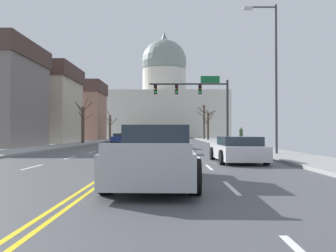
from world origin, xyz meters
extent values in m
cube|color=#49494E|center=(0.00, 0.00, -0.03)|extent=(14.00, 180.00, 0.06)
cube|color=yellow|center=(-0.12, 0.00, 0.00)|extent=(0.10, 176.40, 0.00)
cube|color=yellow|center=(0.12, 0.00, 0.00)|extent=(0.10, 176.40, 0.00)
cube|color=silver|center=(3.50, -13.70, 0.00)|extent=(0.12, 2.20, 0.00)
cube|color=silver|center=(3.50, -8.50, 0.00)|extent=(0.12, 2.20, 0.00)
cube|color=silver|center=(3.50, -3.30, 0.00)|extent=(0.12, 2.20, 0.00)
cube|color=silver|center=(3.50, 1.90, 0.00)|extent=(0.12, 2.20, 0.00)
cube|color=silver|center=(3.50, 7.10, 0.00)|extent=(0.12, 2.20, 0.00)
cube|color=silver|center=(3.50, 12.30, 0.00)|extent=(0.12, 2.20, 0.00)
cube|color=silver|center=(3.50, 17.50, 0.00)|extent=(0.12, 2.20, 0.00)
cube|color=silver|center=(3.50, 22.70, 0.00)|extent=(0.12, 2.20, 0.00)
cube|color=silver|center=(3.50, 27.90, 0.00)|extent=(0.12, 2.20, 0.00)
cube|color=silver|center=(3.50, 33.10, 0.00)|extent=(0.12, 2.20, 0.00)
cube|color=silver|center=(3.50, 38.30, 0.00)|extent=(0.12, 2.20, 0.00)
cube|color=silver|center=(3.50, 43.50, 0.00)|extent=(0.12, 2.20, 0.00)
cube|color=silver|center=(3.50, 48.70, 0.00)|extent=(0.12, 2.20, 0.00)
cube|color=silver|center=(3.50, 53.90, 0.00)|extent=(0.12, 2.20, 0.00)
cube|color=silver|center=(3.50, 59.10, 0.00)|extent=(0.12, 2.20, 0.00)
cube|color=silver|center=(3.50, 64.30, 0.00)|extent=(0.12, 2.20, 0.00)
cube|color=silver|center=(-3.50, -8.50, 0.00)|extent=(0.12, 2.20, 0.00)
cube|color=silver|center=(-3.50, -3.30, 0.00)|extent=(0.12, 2.20, 0.00)
cube|color=silver|center=(-3.50, 1.90, 0.00)|extent=(0.12, 2.20, 0.00)
cube|color=silver|center=(-3.50, 7.10, 0.00)|extent=(0.12, 2.20, 0.00)
cube|color=silver|center=(-3.50, 12.30, 0.00)|extent=(0.12, 2.20, 0.00)
cube|color=silver|center=(-3.50, 17.50, 0.00)|extent=(0.12, 2.20, 0.00)
cube|color=silver|center=(-3.50, 22.70, 0.00)|extent=(0.12, 2.20, 0.00)
cube|color=silver|center=(-3.50, 27.90, 0.00)|extent=(0.12, 2.20, 0.00)
cube|color=silver|center=(-3.50, 33.10, 0.00)|extent=(0.12, 2.20, 0.00)
cube|color=silver|center=(-3.50, 38.30, 0.00)|extent=(0.12, 2.20, 0.00)
cube|color=silver|center=(-3.50, 43.50, 0.00)|extent=(0.12, 2.20, 0.00)
cube|color=silver|center=(-3.50, 48.70, 0.00)|extent=(0.12, 2.20, 0.00)
cube|color=silver|center=(-3.50, 53.90, 0.00)|extent=(0.12, 2.20, 0.00)
cube|color=silver|center=(-3.50, 59.10, 0.00)|extent=(0.12, 2.20, 0.00)
cube|color=silver|center=(-3.50, 64.30, 0.00)|extent=(0.12, 2.20, 0.00)
cube|color=gray|center=(8.50, 0.00, 0.07)|extent=(3.00, 180.00, 0.14)
cube|color=gray|center=(-8.50, 0.00, 0.07)|extent=(3.00, 180.00, 0.14)
cylinder|color=#28282D|center=(7.60, 12.76, 3.37)|extent=(0.22, 0.22, 6.47)
cylinder|color=#28282D|center=(3.70, 12.76, 6.21)|extent=(7.80, 0.16, 0.16)
cube|color=black|center=(4.87, 12.76, 5.65)|extent=(0.32, 0.28, 0.92)
sphere|color=#330504|center=(4.87, 12.60, 5.93)|extent=(0.22, 0.22, 0.22)
sphere|color=#332B05|center=(4.87, 12.60, 5.65)|extent=(0.22, 0.22, 0.22)
sphere|color=#19CC47|center=(4.87, 12.60, 5.37)|extent=(0.22, 0.22, 0.22)
cube|color=black|center=(2.53, 12.76, 5.65)|extent=(0.32, 0.28, 0.92)
sphere|color=#330504|center=(2.53, 12.60, 5.93)|extent=(0.22, 0.22, 0.22)
sphere|color=#332B05|center=(2.53, 12.60, 5.65)|extent=(0.22, 0.22, 0.22)
sphere|color=#19CC47|center=(2.53, 12.60, 5.37)|extent=(0.22, 0.22, 0.22)
cube|color=black|center=(0.42, 12.76, 5.65)|extent=(0.32, 0.28, 0.92)
sphere|color=#330504|center=(0.42, 12.60, 5.93)|extent=(0.22, 0.22, 0.22)
sphere|color=#332B05|center=(0.42, 12.60, 5.65)|extent=(0.22, 0.22, 0.22)
sphere|color=#19CC47|center=(0.42, 12.60, 5.37)|extent=(0.22, 0.22, 0.22)
cube|color=#146033|center=(5.88, 12.78, 6.66)|extent=(1.90, 0.06, 0.70)
cylinder|color=#333338|center=(8.20, -1.63, 4.54)|extent=(0.14, 0.14, 8.81)
cylinder|color=#333338|center=(7.37, -1.63, 8.80)|extent=(1.65, 0.09, 0.09)
cube|color=#B2B2AD|center=(6.55, -1.63, 8.73)|extent=(0.56, 0.24, 0.16)
cube|color=beige|center=(0.00, 78.14, 6.14)|extent=(34.35, 22.27, 12.27)
cylinder|color=beige|center=(0.00, 78.14, 15.73)|extent=(12.35, 12.35, 6.91)
sphere|color=gray|center=(0.00, 78.14, 21.40)|extent=(12.69, 12.69, 12.69)
cone|color=gray|center=(0.00, 78.14, 28.94)|extent=(1.80, 1.80, 2.40)
cube|color=#1E7247|center=(1.95, 8.04, 0.50)|extent=(1.91, 4.62, 0.69)
cube|color=#232D38|center=(1.94, 7.68, 1.05)|extent=(1.63, 2.07, 0.40)
cylinder|color=black|center=(1.08, 9.48, 0.32)|extent=(0.24, 0.65, 0.64)
cylinder|color=black|center=(2.88, 9.44, 0.32)|extent=(0.24, 0.65, 0.64)
cylinder|color=black|center=(1.02, 6.64, 0.32)|extent=(0.24, 0.65, 0.64)
cylinder|color=black|center=(2.81, 6.60, 0.32)|extent=(0.24, 0.65, 0.64)
cube|color=black|center=(1.59, 0.60, 0.45)|extent=(1.94, 4.29, 0.58)
cube|color=#232D38|center=(1.59, 0.36, 0.94)|extent=(1.67, 2.03, 0.41)
cylinder|color=black|center=(0.70, 1.93, 0.32)|extent=(0.23, 0.64, 0.64)
cylinder|color=black|center=(2.54, 1.89, 0.32)|extent=(0.23, 0.64, 0.64)
cylinder|color=black|center=(0.64, -0.70, 0.32)|extent=(0.23, 0.64, 0.64)
cylinder|color=black|center=(2.49, -0.74, 0.32)|extent=(0.23, 0.64, 0.64)
cube|color=silver|center=(5.08, -6.00, 0.48)|extent=(2.01, 4.69, 0.63)
cube|color=#232D38|center=(5.09, -6.45, 0.99)|extent=(1.73, 2.33, 0.40)
cylinder|color=black|center=(4.09, -4.58, 0.32)|extent=(0.24, 0.65, 0.64)
cylinder|color=black|center=(5.99, -4.53, 0.32)|extent=(0.24, 0.65, 0.64)
cylinder|color=black|center=(4.17, -7.46, 0.32)|extent=(0.24, 0.65, 0.64)
cylinder|color=black|center=(6.06, -7.41, 0.32)|extent=(0.24, 0.65, 0.64)
cube|color=#ADB2B7|center=(1.59, -13.01, 0.58)|extent=(2.11, 5.60, 0.72)
cube|color=#1E2833|center=(1.61, -12.24, 1.26)|extent=(1.86, 1.94, 0.64)
cube|color=#ADB2B7|center=(1.52, -15.73, 1.05)|extent=(1.81, 0.15, 0.22)
cylinder|color=black|center=(0.65, -11.32, 0.40)|extent=(0.30, 0.81, 0.80)
cylinder|color=black|center=(2.62, -11.37, 0.40)|extent=(0.30, 0.81, 0.80)
cylinder|color=black|center=(0.56, -14.65, 0.40)|extent=(0.30, 0.81, 0.80)
cylinder|color=black|center=(2.53, -14.70, 0.40)|extent=(0.30, 0.81, 0.80)
cube|color=silver|center=(-1.86, 18.24, 0.47)|extent=(1.89, 4.69, 0.61)
cube|color=#232D38|center=(-1.85, 18.43, 0.99)|extent=(1.62, 2.33, 0.43)
cylinder|color=black|center=(-1.00, 16.78, 0.32)|extent=(0.23, 0.64, 0.64)
cylinder|color=black|center=(-2.78, 16.82, 0.32)|extent=(0.23, 0.64, 0.64)
cylinder|color=black|center=(-0.93, 19.66, 0.32)|extent=(0.23, 0.64, 0.64)
cylinder|color=black|center=(-2.71, 19.70, 0.32)|extent=(0.23, 0.64, 0.64)
cube|color=navy|center=(-5.27, 27.52, 0.49)|extent=(1.90, 4.71, 0.65)
cube|color=#232D38|center=(-5.27, 27.70, 1.02)|extent=(1.66, 2.11, 0.42)
cylinder|color=black|center=(-4.35, 26.06, 0.32)|extent=(0.23, 0.64, 0.64)
cylinder|color=black|center=(-6.21, 26.07, 0.32)|extent=(0.23, 0.64, 0.64)
cylinder|color=black|center=(-4.33, 28.97, 0.32)|extent=(0.23, 0.64, 0.64)
cylinder|color=black|center=(-6.19, 28.99, 0.32)|extent=(0.23, 0.64, 0.64)
cube|color=#B71414|center=(-5.22, 36.40, 0.48)|extent=(1.82, 4.59, 0.65)
cube|color=#232D38|center=(-5.22, 36.80, 1.00)|extent=(1.59, 2.23, 0.38)
cylinder|color=black|center=(-4.32, 34.98, 0.32)|extent=(0.22, 0.64, 0.64)
cylinder|color=black|center=(-6.12, 34.98, 0.32)|extent=(0.22, 0.64, 0.64)
cylinder|color=black|center=(-4.32, 37.82, 0.32)|extent=(0.22, 0.64, 0.64)
cylinder|color=black|center=(-6.13, 37.82, 0.32)|extent=(0.22, 0.64, 0.64)
cube|color=#B2A38E|center=(-17.32, 24.15, 4.11)|extent=(12.86, 9.62, 8.23)
cube|color=#47332D|center=(-17.32, 24.15, 9.20)|extent=(13.37, 10.01, 1.95)
cube|color=#8C6656|center=(-15.47, 40.33, 4.11)|extent=(10.49, 8.29, 8.22)
cube|color=#47332D|center=(-15.47, 40.33, 9.27)|extent=(10.91, 8.62, 2.09)
cylinder|color=#423328|center=(8.35, 46.09, 3.39)|extent=(0.36, 0.36, 6.50)
cylinder|color=#423328|center=(8.72, 46.29, 5.37)|extent=(0.87, 0.54, 0.93)
cylinder|color=#423328|center=(7.82, 45.60, 5.72)|extent=(1.13, 1.07, 1.13)
cylinder|color=#423328|center=(8.47, 46.43, 5.97)|extent=(0.33, 0.75, 1.14)
cylinder|color=#423328|center=(8.82, 46.22, 5.25)|extent=(1.01, 0.36, 0.78)
cylinder|color=#423328|center=(7.65, 45.98, 5.62)|extent=(1.46, 0.32, 1.07)
cylinder|color=#423328|center=(8.22, 46.50, 6.13)|extent=(0.40, 0.95, 1.26)
cylinder|color=#423328|center=(7.65, 46.07, 4.93)|extent=(1.47, 0.15, 1.06)
cylinder|color=#4C3D2D|center=(-8.39, 19.07, 2.27)|extent=(0.37, 0.37, 4.25)
cylinder|color=#4C3D2D|center=(-7.90, 19.68, 3.23)|extent=(1.05, 1.30, 0.96)
cylinder|color=#4C3D2D|center=(-8.68, 19.32, 3.39)|extent=(0.71, 0.64, 0.95)
cylinder|color=#4C3D2D|center=(-8.04, 18.82, 4.69)|extent=(0.78, 0.58, 1.49)
cylinder|color=#4C3D2D|center=(-8.01, 19.65, 4.41)|extent=(0.89, 1.30, 1.24)
cylinder|color=#4C3D2D|center=(-8.90, 19.35, 4.26)|extent=(1.15, 0.70, 1.62)
cylinder|color=#4C3D2D|center=(-8.79, 19.13, 4.34)|extent=(0.86, 0.20, 0.96)
cylinder|color=#423328|center=(8.31, 38.33, 2.48)|extent=(0.36, 0.36, 4.68)
cylinder|color=#423328|center=(9.05, 38.79, 4.68)|extent=(1.55, 0.99, 0.98)
cylinder|color=#423328|center=(8.00, 37.88, 3.35)|extent=(0.73, 1.01, 1.11)
cylinder|color=#423328|center=(8.85, 38.79, 4.64)|extent=(1.20, 1.03, 1.26)
cylinder|color=#423328|center=(7.85, 38.53, 3.22)|extent=(1.03, 0.52, 1.07)
cylinder|color=#423328|center=(9.01, 38.39, 4.72)|extent=(1.46, 0.23, 0.80)
cylinder|color=#423328|center=(8.49, 37.83, 4.33)|extent=(0.48, 1.10, 1.20)
cylinder|color=#423328|center=(8.74, 38.24, 3.89)|extent=(0.99, 0.31, 1.46)
cylinder|color=brown|center=(-7.99, 35.16, 2.18)|extent=(0.38, 0.38, 4.08)
cylinder|color=brown|center=(-8.51, 34.93, 3.02)|extent=(1.12, 0.55, 1.06)
cylinder|color=brown|center=(-8.29, 35.64, 4.37)|extent=(0.71, 1.06, 1.39)
cylinder|color=brown|center=(-7.48, 35.66, 3.12)|extent=(1.14, 1.13, 1.32)
cylinder|color=brown|center=(-7.87, 34.74, 2.82)|extent=(0.31, 0.89, 0.69)
cylinder|color=brown|center=(-7.97, 35.81, 3.09)|extent=(0.15, 1.37, 1.02)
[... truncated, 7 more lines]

